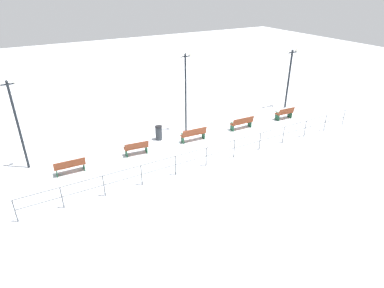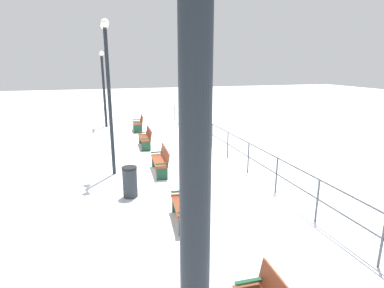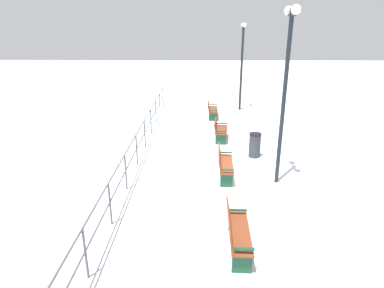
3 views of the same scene
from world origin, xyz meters
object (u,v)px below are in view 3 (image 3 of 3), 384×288
(bench_second, at_px, (236,231))
(bench_fifth, at_px, (212,109))
(lamppost_far, at_px, (242,57))
(lamppost_middle, at_px, (287,71))
(bench_fourth, at_px, (220,130))
(bench_third, at_px, (224,163))
(trash_bin, at_px, (255,145))

(bench_second, distance_m, bench_fifth, 11.21)
(bench_second, distance_m, lamppost_far, 13.43)
(bench_second, xyz_separation_m, lamppost_far, (1.65, 13.08, 2.58))
(bench_second, xyz_separation_m, lamppost_middle, (1.65, 3.39, 2.96))
(lamppost_middle, xyz_separation_m, lamppost_far, (0.00, 9.69, -0.38))
(bench_fourth, bearing_deg, bench_second, -85.06)
(bench_second, xyz_separation_m, bench_fourth, (0.12, 7.48, -0.02))
(lamppost_far, bearing_deg, bench_third, -99.96)
(lamppost_middle, height_order, lamppost_far, lamppost_middle)
(bench_third, bearing_deg, trash_bin, 57.73)
(bench_third, height_order, bench_fourth, bench_third)
(bench_second, bearing_deg, bench_third, 92.20)
(bench_fourth, distance_m, lamppost_far, 6.36)
(bench_fifth, xyz_separation_m, lamppost_far, (1.73, 1.86, 2.60))
(lamppost_middle, bearing_deg, trash_bin, 99.40)
(lamppost_far, relative_size, trash_bin, 5.26)
(trash_bin, bearing_deg, lamppost_middle, -80.60)
(bench_fifth, bearing_deg, bench_fourth, -84.86)
(bench_second, xyz_separation_m, bench_fifth, (-0.08, 11.21, -0.02))
(bench_fourth, height_order, lamppost_middle, lamppost_middle)
(bench_fifth, bearing_deg, bench_second, -87.52)
(bench_fourth, bearing_deg, lamppost_middle, -63.60)
(bench_second, bearing_deg, trash_bin, 79.18)
(bench_third, xyz_separation_m, bench_fifth, (-0.09, 7.47, -0.04))
(lamppost_far, xyz_separation_m, trash_bin, (-0.35, -7.55, -2.58))
(bench_third, height_order, lamppost_middle, lamppost_middle)
(bench_fourth, bearing_deg, lamppost_far, 80.54)
(bench_fifth, distance_m, lamppost_middle, 8.55)
(bench_fifth, height_order, lamppost_far, lamppost_far)
(bench_second, bearing_deg, bench_fourth, 91.49)
(bench_fifth, height_order, trash_bin, trash_bin)
(trash_bin, bearing_deg, bench_second, -103.23)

